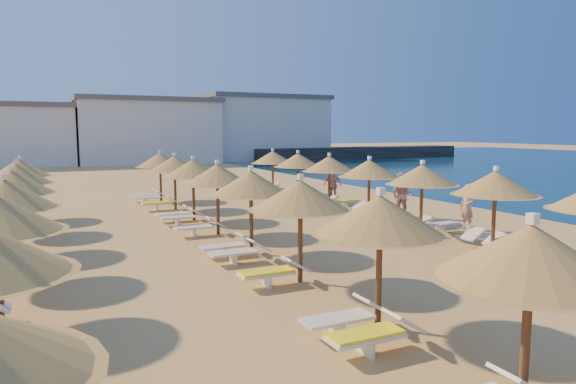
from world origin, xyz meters
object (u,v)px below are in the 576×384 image
jetty (360,153)px  parasol_row_east (456,180)px  beachgoer_a (467,207)px  beachgoer_c (333,185)px  beachgoer_b (402,195)px  parasol_row_west (273,190)px

jetty → parasol_row_east: (-25.87, -44.42, 1.35)m
jetty → beachgoer_a: bearing=-121.8°
beachgoer_c → beachgoer_a: bearing=-25.0°
beachgoer_b → beachgoer_a: bearing=-21.9°
jetty → parasol_row_west: bearing=-128.8°
beachgoer_a → parasol_row_east: bearing=-53.3°
parasol_row_east → beachgoer_a: size_ratio=18.40×
jetty → beachgoer_c: 41.82m
parasol_row_west → beachgoer_c: size_ratio=18.02×
parasol_row_west → jetty: bearing=54.0°
parasol_row_east → parasol_row_west: same height
parasol_row_west → beachgoer_c: (8.01, 10.40, -1.23)m
parasol_row_west → beachgoer_a: bearing=10.7°
beachgoer_a → beachgoer_b: bearing=-172.0°
beachgoer_a → beachgoer_c: bearing=-175.8°
parasol_row_east → parasol_row_west: (-6.45, 0.00, 0.00)m
parasol_row_east → beachgoer_c: (1.56, 10.40, -1.23)m
parasol_row_east → beachgoer_a: 3.00m
parasol_row_west → beachgoer_a: size_ratio=18.40×
beachgoer_c → beachgoer_b: 5.49m
parasol_row_east → beachgoer_c: size_ratio=18.02×
beachgoer_c → beachgoer_b: size_ratio=0.92×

